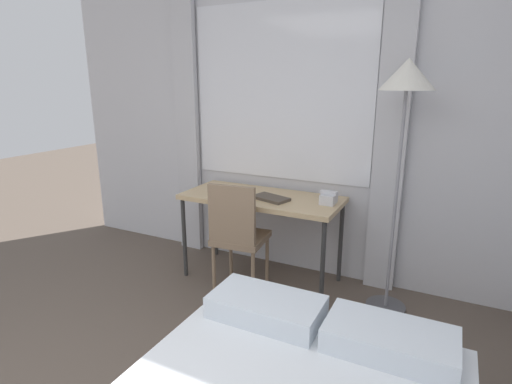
{
  "coord_description": "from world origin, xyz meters",
  "views": [
    {
      "loc": [
        1.27,
        -0.29,
        1.69
      ],
      "look_at": [
        0.01,
        2.24,
        0.91
      ],
      "focal_mm": 28.0,
      "sensor_mm": 36.0,
      "label": 1
    }
  ],
  "objects_px": {
    "desk_chair": "(237,232)",
    "telephone": "(329,198)",
    "book": "(271,198)",
    "standing_lamp": "(405,101)",
    "desk": "(262,203)"
  },
  "relations": [
    {
      "from": "desk_chair",
      "to": "book",
      "type": "height_order",
      "value": "desk_chair"
    },
    {
      "from": "desk_chair",
      "to": "telephone",
      "type": "height_order",
      "value": "desk_chair"
    },
    {
      "from": "standing_lamp",
      "to": "desk",
      "type": "bearing_deg",
      "value": 178.61
    },
    {
      "from": "book",
      "to": "desk_chair",
      "type": "bearing_deg",
      "value": -123.96
    },
    {
      "from": "desk_chair",
      "to": "standing_lamp",
      "type": "distance_m",
      "value": 1.57
    },
    {
      "from": "desk_chair",
      "to": "standing_lamp",
      "type": "relative_size",
      "value": 0.51
    },
    {
      "from": "desk_chair",
      "to": "book",
      "type": "distance_m",
      "value": 0.39
    },
    {
      "from": "book",
      "to": "telephone",
      "type": "bearing_deg",
      "value": 12.68
    },
    {
      "from": "desk_chair",
      "to": "telephone",
      "type": "distance_m",
      "value": 0.77
    },
    {
      "from": "desk",
      "to": "desk_chair",
      "type": "xyz_separation_m",
      "value": [
        -0.06,
        -0.32,
        -0.17
      ]
    },
    {
      "from": "desk",
      "to": "telephone",
      "type": "distance_m",
      "value": 0.58
    },
    {
      "from": "book",
      "to": "standing_lamp",
      "type": "bearing_deg",
      "value": 2.34
    },
    {
      "from": "desk_chair",
      "to": "standing_lamp",
      "type": "xyz_separation_m",
      "value": [
        1.14,
        0.3,
        1.04
      ]
    },
    {
      "from": "telephone",
      "to": "book",
      "type": "xyz_separation_m",
      "value": [
        -0.46,
        -0.1,
        -0.03
      ]
    },
    {
      "from": "desk_chair",
      "to": "standing_lamp",
      "type": "bearing_deg",
      "value": 8.58
    }
  ]
}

